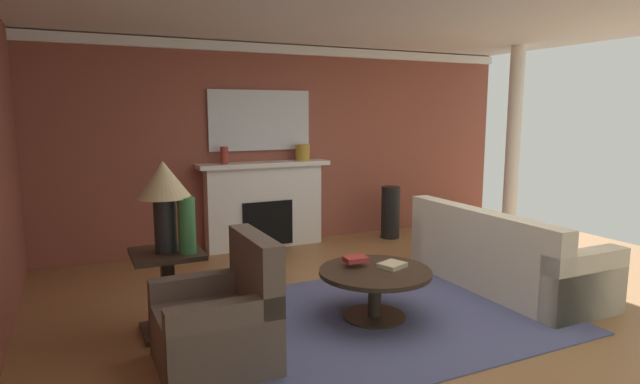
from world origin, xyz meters
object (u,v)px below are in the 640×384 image
(table_lamp, at_px, (164,188))
(mantel_mirror, at_px, (260,120))
(side_table, at_px, (168,286))
(vase_mantel_left, at_px, (224,155))
(fireplace, at_px, (265,207))
(vase_tall_corner, at_px, (390,212))
(sofa, at_px, (501,260))
(coffee_table, at_px, (375,282))
(vase_mantel_right, at_px, (303,153))
(vase_on_side_table, at_px, (187,225))
(armchair_near_window, at_px, (220,325))

(table_lamp, bearing_deg, mantel_mirror, 55.50)
(side_table, bearing_deg, vase_mantel_left, 63.64)
(fireplace, height_order, vase_mantel_left, vase_mantel_left)
(side_table, relative_size, vase_tall_corner, 0.92)
(mantel_mirror, height_order, sofa, mantel_mirror)
(sofa, height_order, coffee_table, sofa)
(vase_mantel_left, bearing_deg, side_table, -116.36)
(sofa, xyz_separation_m, table_lamp, (-3.36, 0.34, 0.93))
(sofa, distance_m, table_lamp, 3.50)
(side_table, xyz_separation_m, vase_mantel_left, (1.12, 2.26, 0.88))
(mantel_mirror, height_order, table_lamp, mantel_mirror)
(mantel_mirror, distance_m, coffee_table, 3.23)
(vase_mantel_right, height_order, vase_mantel_left, same)
(side_table, distance_m, vase_on_side_table, 0.56)
(armchair_near_window, height_order, coffee_table, armchair_near_window)
(sofa, xyz_separation_m, vase_tall_corner, (0.15, 2.35, 0.08))
(vase_on_side_table, relative_size, vase_mantel_left, 2.06)
(sofa, height_order, armchair_near_window, armchair_near_window)
(mantel_mirror, relative_size, table_lamp, 1.89)
(sofa, height_order, vase_on_side_table, vase_on_side_table)
(coffee_table, height_order, table_lamp, table_lamp)
(vase_tall_corner, bearing_deg, sofa, -93.70)
(table_lamp, distance_m, vase_mantel_right, 3.17)
(mantel_mirror, bearing_deg, side_table, -124.50)
(armchair_near_window, relative_size, vase_on_side_table, 2.07)
(vase_mantel_right, relative_size, vase_tall_corner, 0.29)
(mantel_mirror, distance_m, vase_mantel_left, 0.72)
(armchair_near_window, height_order, vase_mantel_left, vase_mantel_left)
(armchair_near_window, relative_size, side_table, 1.36)
(armchair_near_window, relative_size, vase_mantel_right, 4.27)
(sofa, distance_m, vase_mantel_right, 3.01)
(fireplace, bearing_deg, mantel_mirror, 90.00)
(vase_on_side_table, distance_m, vase_tall_corner, 4.01)
(side_table, distance_m, vase_mantel_left, 2.67)
(vase_mantel_right, xyz_separation_m, vase_mantel_left, (-1.10, 0.00, 0.00))
(fireplace, distance_m, vase_tall_corner, 1.87)
(coffee_table, relative_size, vase_mantel_right, 4.49)
(armchair_near_window, bearing_deg, vase_on_side_table, 97.90)
(fireplace, xyz_separation_m, vase_on_side_table, (-1.52, -2.43, 0.38))
(vase_tall_corner, bearing_deg, mantel_mirror, 167.14)
(coffee_table, distance_m, vase_mantel_right, 2.95)
(sofa, relative_size, vase_mantel_right, 9.45)
(mantel_mirror, relative_size, vase_mantel_right, 6.38)
(vase_on_side_table, bearing_deg, fireplace, 57.96)
(fireplace, distance_m, side_table, 2.85)
(fireplace, relative_size, mantel_mirror, 1.27)
(vase_mantel_right, height_order, vase_tall_corner, vase_mantel_right)
(mantel_mirror, distance_m, vase_on_side_table, 3.07)
(fireplace, relative_size, coffee_table, 1.80)
(vase_tall_corner, bearing_deg, side_table, -150.21)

